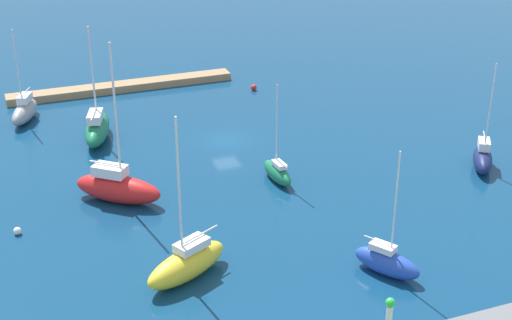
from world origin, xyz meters
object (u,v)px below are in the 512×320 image
pier_dock (122,87)px  sailboat_gray_lone_north (25,111)px  sailboat_navy_far_north (483,158)px  mooring_buoy_white (17,231)px  sailboat_green_center_basin (97,128)px  sailboat_blue_mid_basin (387,262)px  sailboat_green_outer_mooring (277,172)px  sailboat_red_by_breakwater (117,187)px  sailboat_yellow_east_end (187,263)px  mooring_buoy_red (254,87)px

pier_dock → sailboat_gray_lone_north: sailboat_gray_lone_north is taller
pier_dock → sailboat_navy_far_north: sailboat_navy_far_north is taller
sailboat_navy_far_north → sailboat_gray_lone_north: bearing=-92.1°
pier_dock → mooring_buoy_white: size_ratio=43.29×
sailboat_green_center_basin → sailboat_blue_mid_basin: bearing=-137.0°
sailboat_green_outer_mooring → sailboat_gray_lone_north: 29.92m
sailboat_green_outer_mooring → mooring_buoy_white: 22.35m
sailboat_red_by_breakwater → sailboat_blue_mid_basin: bearing=-8.6°
sailboat_gray_lone_north → sailboat_blue_mid_basin: bearing=52.2°
sailboat_gray_lone_north → sailboat_navy_far_north: bearing=78.4°
sailboat_green_outer_mooring → sailboat_yellow_east_end: 16.49m
sailboat_red_by_breakwater → sailboat_green_center_basin: 13.41m
sailboat_red_by_breakwater → mooring_buoy_red: sailboat_red_by_breakwater is taller
sailboat_blue_mid_basin → sailboat_navy_far_north: (-16.91, -11.99, 0.07)m
sailboat_red_by_breakwater → sailboat_gray_lone_north: (5.63, -21.37, -0.21)m
sailboat_green_outer_mooring → sailboat_navy_far_north: sailboat_navy_far_north is taller
pier_dock → mooring_buoy_red: (-14.47, 5.56, -0.08)m
sailboat_yellow_east_end → mooring_buoy_white: (10.67, -10.34, -0.90)m
sailboat_red_by_breakwater → sailboat_green_outer_mooring: bearing=34.6°
sailboat_green_center_basin → mooring_buoy_white: bearing=167.9°
sailboat_red_by_breakwater → sailboat_gray_lone_north: bearing=144.6°
pier_dock → sailboat_green_outer_mooring: size_ratio=2.94×
pier_dock → sailboat_red_by_breakwater: bearing=77.8°
mooring_buoy_red → sailboat_gray_lone_north: bearing=0.7°
pier_dock → sailboat_green_center_basin: bearing=69.2°
sailboat_yellow_east_end → sailboat_blue_mid_basin: size_ratio=1.28×
sailboat_blue_mid_basin → pier_dock: bearing=160.3°
sailboat_green_outer_mooring → mooring_buoy_white: (22.30, 1.34, -0.57)m
pier_dock → sailboat_green_center_basin: size_ratio=2.29×
pier_dock → mooring_buoy_white: bearing=64.5°
sailboat_gray_lone_north → sailboat_red_by_breakwater: bearing=38.4°
sailboat_yellow_east_end → sailboat_green_center_basin: bearing=-113.6°
pier_dock → sailboat_red_by_breakwater: (5.89, 27.25, 0.92)m
sailboat_green_outer_mooring → sailboat_green_center_basin: (13.27, -14.68, 0.46)m
sailboat_blue_mid_basin → mooring_buoy_white: 28.20m
sailboat_red_by_breakwater → sailboat_navy_far_north: size_ratio=1.36×
sailboat_navy_far_north → sailboat_green_outer_mooring: bearing=-69.8°
sailboat_yellow_east_end → sailboat_green_center_basin: (1.64, -26.37, 0.14)m
sailboat_gray_lone_north → pier_dock: bearing=140.7°
sailboat_green_outer_mooring → sailboat_navy_far_north: size_ratio=0.89×
sailboat_green_outer_mooring → sailboat_blue_mid_basin: bearing=-178.3°
pier_dock → mooring_buoy_white: 33.11m
sailboat_navy_far_north → sailboat_red_by_breakwater: bearing=-66.5°
pier_dock → mooring_buoy_white: pier_dock is taller
sailboat_green_outer_mooring → mooring_buoy_red: sailboat_green_outer_mooring is taller
sailboat_red_by_breakwater → sailboat_yellow_east_end: sailboat_red_by_breakwater is taller
pier_dock → mooring_buoy_white: (14.28, 29.87, -0.12)m
pier_dock → sailboat_yellow_east_end: size_ratio=2.14×
sailboat_yellow_east_end → sailboat_gray_lone_north: 35.24m
sailboat_gray_lone_north → mooring_buoy_red: bearing=114.3°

